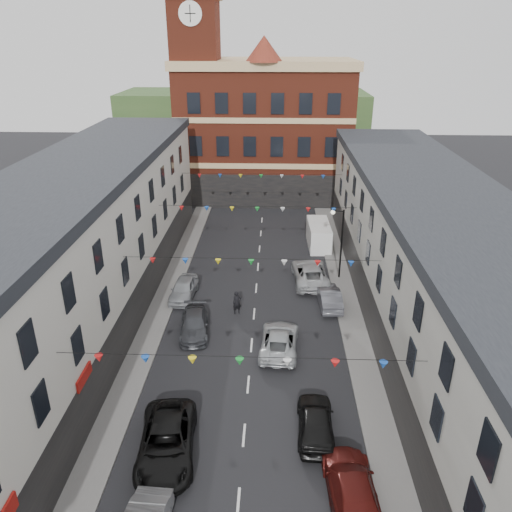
# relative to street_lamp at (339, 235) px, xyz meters

# --- Properties ---
(ground) EXTENTS (160.00, 160.00, 0.00)m
(ground) POSITION_rel_street_lamp_xyz_m (-6.55, -14.00, -3.90)
(ground) COLOR black
(ground) RESTS_ON ground
(pavement_left) EXTENTS (1.80, 64.00, 0.15)m
(pavement_left) POSITION_rel_street_lamp_xyz_m (-13.45, -12.00, -3.83)
(pavement_left) COLOR #605E5B
(pavement_left) RESTS_ON ground
(pavement_right) EXTENTS (1.80, 64.00, 0.15)m
(pavement_right) POSITION_rel_street_lamp_xyz_m (0.35, -12.00, -3.83)
(pavement_right) COLOR #605E5B
(pavement_right) RESTS_ON ground
(terrace_left) EXTENTS (8.40, 56.00, 10.70)m
(terrace_left) POSITION_rel_street_lamp_xyz_m (-18.33, -13.00, 1.44)
(terrace_left) COLOR silver
(terrace_left) RESTS_ON ground
(terrace_right) EXTENTS (8.40, 56.00, 9.70)m
(terrace_right) POSITION_rel_street_lamp_xyz_m (5.23, -13.00, 0.95)
(terrace_right) COLOR beige
(terrace_right) RESTS_ON ground
(civic_building) EXTENTS (20.60, 13.30, 18.50)m
(civic_building) POSITION_rel_street_lamp_xyz_m (-6.55, 23.95, 4.23)
(civic_building) COLOR maroon
(civic_building) RESTS_ON ground
(clock_tower) EXTENTS (5.60, 5.60, 30.00)m
(clock_tower) POSITION_rel_street_lamp_xyz_m (-14.05, 21.00, 11.03)
(clock_tower) COLOR maroon
(clock_tower) RESTS_ON ground
(distant_hill) EXTENTS (40.00, 14.00, 10.00)m
(distant_hill) POSITION_rel_street_lamp_xyz_m (-10.55, 48.00, 1.10)
(distant_hill) COLOR #304E24
(distant_hill) RESTS_ON ground
(street_lamp) EXTENTS (1.10, 0.36, 6.00)m
(street_lamp) POSITION_rel_street_lamp_xyz_m (0.00, 0.00, 0.00)
(street_lamp) COLOR black
(street_lamp) RESTS_ON ground
(car_left_c) EXTENTS (3.19, 5.92, 1.58)m
(car_left_c) POSITION_rel_street_lamp_xyz_m (-10.15, -19.41, -3.12)
(car_left_c) COLOR black
(car_left_c) RESTS_ON ground
(car_left_d) EXTENTS (2.36, 4.73, 1.32)m
(car_left_d) POSITION_rel_street_lamp_xyz_m (-10.48, -8.66, -3.25)
(car_left_d) COLOR #393B40
(car_left_d) RESTS_ON ground
(car_left_e) EXTENTS (1.97, 4.40, 1.47)m
(car_left_e) POSITION_rel_street_lamp_xyz_m (-12.05, -3.71, -3.17)
(car_left_e) COLOR #93979C
(car_left_e) RESTS_ON ground
(car_right_c) EXTENTS (2.43, 5.32, 1.51)m
(car_right_c) POSITION_rel_street_lamp_xyz_m (-1.68, -21.70, -3.15)
(car_right_c) COLOR #4E120F
(car_right_c) RESTS_ON ground
(car_right_d) EXTENTS (1.93, 4.53, 1.53)m
(car_right_d) POSITION_rel_street_lamp_xyz_m (-2.95, -17.73, -3.14)
(car_right_d) COLOR black
(car_right_d) RESTS_ON ground
(car_right_e) EXTENTS (1.78, 4.44, 1.44)m
(car_right_e) POSITION_rel_street_lamp_xyz_m (-1.05, -4.52, -3.19)
(car_right_e) COLOR #53545B
(car_right_e) RESTS_ON ground
(car_right_f) EXTENTS (3.05, 5.96, 1.61)m
(car_right_f) POSITION_rel_street_lamp_xyz_m (-2.20, -0.70, -3.10)
(car_right_f) COLOR #ACAFB1
(car_right_f) RESTS_ON ground
(moving_car) EXTENTS (2.65, 5.17, 1.40)m
(moving_car) POSITION_rel_street_lamp_xyz_m (-4.75, -10.41, -3.21)
(moving_car) COLOR #B7BBBE
(moving_car) RESTS_ON ground
(white_van) EXTENTS (2.08, 5.11, 2.24)m
(white_van) POSITION_rel_street_lamp_xyz_m (-0.95, 7.02, -2.79)
(white_van) COLOR white
(white_van) RESTS_ON ground
(pedestrian) EXTENTS (0.74, 0.62, 1.75)m
(pedestrian) POSITION_rel_street_lamp_xyz_m (-7.79, -5.97, -3.03)
(pedestrian) COLOR black
(pedestrian) RESTS_ON ground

